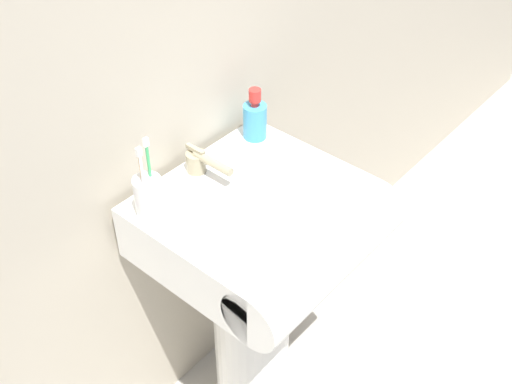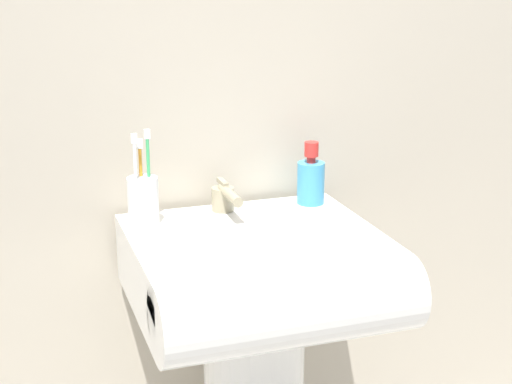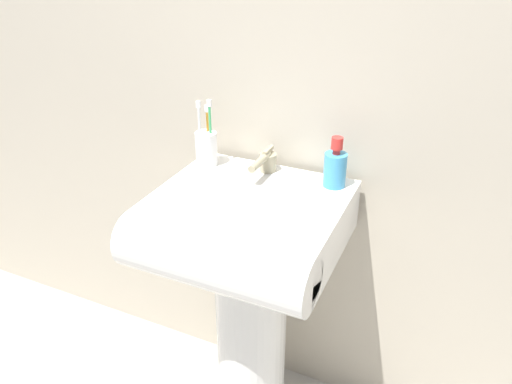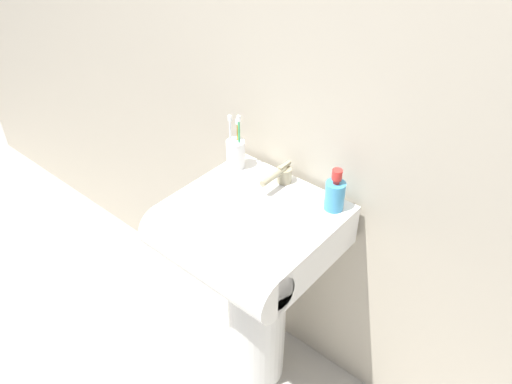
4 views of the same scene
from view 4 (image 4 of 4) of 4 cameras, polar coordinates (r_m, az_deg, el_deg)
The scene contains 7 objects.
ground_plane at distance 2.23m, azimuth 0.10°, elevation -19.45°, with size 6.00×6.00×0.00m, color #ADA89E.
wall_back at distance 1.58m, azimuth 6.27°, elevation 12.28°, with size 5.00×0.05×2.40m, color #B7AD99.
sink_pedestal at distance 1.94m, azimuth 0.12°, elevation -13.53°, with size 0.22×0.22×0.72m, color white.
sink_basin at distance 1.59m, azimuth -1.14°, elevation -4.70°, with size 0.50×0.49×0.15m.
faucet at distance 1.66m, azimuth 2.90°, elevation 1.95°, with size 0.05×0.14×0.07m.
toothbrush_cup at distance 1.73m, azimuth -2.33°, elevation 4.47°, with size 0.07×0.07×0.20m.
soap_bottle at distance 1.56m, azimuth 9.00°, elevation -0.21°, with size 0.06×0.06×0.14m.
Camera 4 is at (0.79, -0.95, 1.85)m, focal length 35.00 mm.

